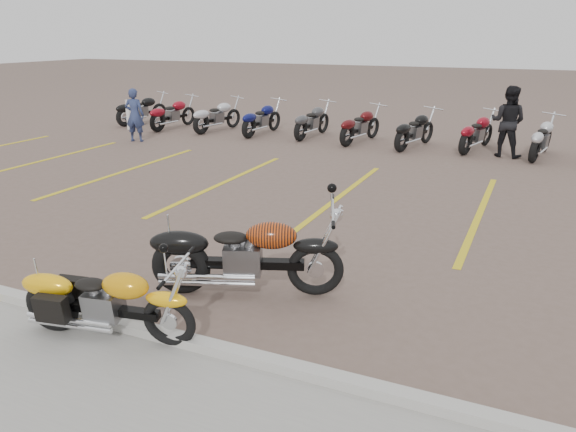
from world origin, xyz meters
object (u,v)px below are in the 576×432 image
(flame_cruiser, at_px, (243,258))
(person_a, at_px, (135,115))
(yellow_cruiser, at_px, (105,303))
(bollard, at_px, (129,115))
(person_b, at_px, (508,122))

(flame_cruiser, height_order, person_a, person_a)
(yellow_cruiser, xyz_separation_m, bollard, (-8.77, 11.07, 0.09))
(yellow_cruiser, xyz_separation_m, flame_cruiser, (0.82, 1.54, 0.08))
(flame_cruiser, xyz_separation_m, person_b, (2.34, 10.15, 0.44))
(yellow_cruiser, bearing_deg, person_a, 117.20)
(bollard, bearing_deg, person_b, 2.95)
(person_b, xyz_separation_m, bollard, (-11.94, -0.62, -0.43))
(flame_cruiser, height_order, bollard, bollard)
(flame_cruiser, bearing_deg, yellow_cruiser, -138.96)
(yellow_cruiser, bearing_deg, bollard, 118.26)
(yellow_cruiser, relative_size, person_b, 1.07)
(flame_cruiser, height_order, person_b, person_b)
(yellow_cruiser, relative_size, person_a, 1.25)
(yellow_cruiser, height_order, person_b, person_b)
(person_a, relative_size, bollard, 1.59)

